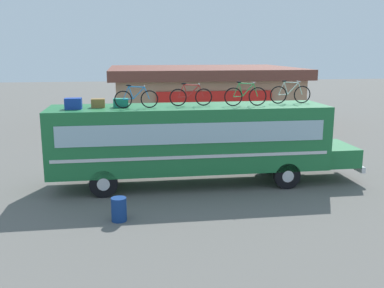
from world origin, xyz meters
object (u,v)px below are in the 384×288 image
luggage_bag_1 (73,104)px  rooftop_bicycle_1 (136,98)px  trash_bin (119,209)px  luggage_bag_3 (121,103)px  rooftop_bicycle_3 (245,96)px  rooftop_bicycle_2 (191,96)px  rooftop_bicycle_4 (290,94)px  bus (195,138)px  luggage_bag_2 (98,103)px

luggage_bag_1 → rooftop_bicycle_1: rooftop_bicycle_1 is taller
rooftop_bicycle_1 → trash_bin: 4.50m
luggage_bag_3 → rooftop_bicycle_3: 4.78m
luggage_bag_3 → rooftop_bicycle_1: size_ratio=0.34×
rooftop_bicycle_2 → rooftop_bicycle_4: 4.10m
bus → rooftop_bicycle_3: (1.92, -0.31, 1.69)m
rooftop_bicycle_2 → bus: bearing=-5.0°
luggage_bag_2 → bus: bearing=-0.4°
luggage_bag_2 → rooftop_bicycle_3: (5.62, -0.34, 0.23)m
bus → rooftop_bicycle_4: 4.28m
rooftop_bicycle_2 → luggage_bag_3: bearing=-179.4°
bus → luggage_bag_2: size_ratio=24.74×
luggage_bag_2 → luggage_bag_3: bearing=-2.7°
luggage_bag_1 → luggage_bag_2: bearing=19.7°
bus → luggage_bag_2: 3.97m
luggage_bag_1 → rooftop_bicycle_2: rooftop_bicycle_2 is taller
bus → rooftop_bicycle_4: (3.93, 0.20, 1.69)m
bus → luggage_bag_3: 3.20m
bus → luggage_bag_3: bearing=-179.8°
rooftop_bicycle_1 → trash_bin: (-0.70, -3.14, -3.15)m
bus → rooftop_bicycle_4: rooftop_bicycle_4 is taller
rooftop_bicycle_1 → trash_bin: rooftop_bicycle_1 is taller
bus → rooftop_bicycle_1: bearing=-171.1°
luggage_bag_1 → rooftop_bicycle_3: size_ratio=0.35×
rooftop_bicycle_4 → trash_bin: (-6.90, -3.69, -3.18)m
rooftop_bicycle_1 → rooftop_bicycle_2: rooftop_bicycle_2 is taller
luggage_bag_2 → trash_bin: luggage_bag_2 is taller
luggage_bag_1 → rooftop_bicycle_2: size_ratio=0.36×
bus → luggage_bag_3: size_ratio=21.88×
trash_bin → rooftop_bicycle_4: bearing=28.2°
rooftop_bicycle_2 → rooftop_bicycle_3: bearing=-8.9°
luggage_bag_3 → trash_bin: size_ratio=0.74×
luggage_bag_3 → rooftop_bicycle_3: size_ratio=0.33×
rooftop_bicycle_4 → rooftop_bicycle_3: bearing=-165.7°
trash_bin → luggage_bag_1: bearing=116.5°
rooftop_bicycle_2 → rooftop_bicycle_4: (4.09, 0.18, 0.02)m
luggage_bag_1 → rooftop_bicycle_3: rooftop_bicycle_3 is taller
luggage_bag_1 → luggage_bag_2: (0.87, 0.31, -0.04)m
luggage_bag_1 → rooftop_bicycle_3: bearing=-0.3°
luggage_bag_3 → rooftop_bicycle_4: 6.78m
rooftop_bicycle_2 → rooftop_bicycle_3: 2.11m
rooftop_bicycle_3 → rooftop_bicycle_4: 2.07m
rooftop_bicycle_1 → trash_bin: bearing=-102.5°
bus → trash_bin: bus is taller
rooftop_bicycle_4 → trash_bin: 8.44m
luggage_bag_2 → rooftop_bicycle_1: rooftop_bicycle_1 is taller
luggage_bag_2 → trash_bin: 4.65m
luggage_bag_2 → rooftop_bicycle_3: size_ratio=0.29×
luggage_bag_2 → rooftop_bicycle_2: rooftop_bicycle_2 is taller
luggage_bag_3 → rooftop_bicycle_4: rooftop_bicycle_4 is taller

